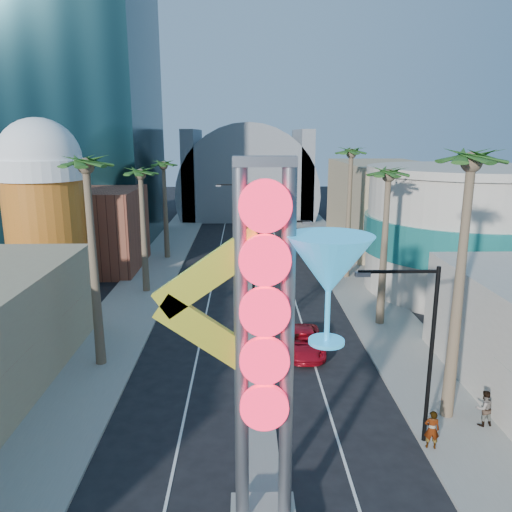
{
  "coord_description": "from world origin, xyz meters",
  "views": [
    {
      "loc": [
        -0.58,
        -11.08,
        13.11
      ],
      "look_at": [
        0.2,
        21.92,
        5.09
      ],
      "focal_mm": 35.0,
      "sensor_mm": 36.0,
      "label": 1
    }
  ],
  "objects_px": {
    "red_pickup": "(304,342)",
    "pedestrian_a": "(432,429)",
    "neon_sign": "(291,333)",
    "pedestrian_b": "(484,408)"
  },
  "relations": [
    {
      "from": "red_pickup",
      "to": "pedestrian_a",
      "type": "distance_m",
      "value": 10.9
    },
    {
      "from": "red_pickup",
      "to": "pedestrian_a",
      "type": "bearing_deg",
      "value": -66.33
    },
    {
      "from": "neon_sign",
      "to": "red_pickup",
      "type": "relative_size",
      "value": 2.51
    },
    {
      "from": "pedestrian_a",
      "to": "pedestrian_b",
      "type": "relative_size",
      "value": 1.01
    },
    {
      "from": "neon_sign",
      "to": "red_pickup",
      "type": "xyz_separation_m",
      "value": [
        2.23,
        14.54,
        -6.61
      ]
    },
    {
      "from": "neon_sign",
      "to": "pedestrian_b",
      "type": "bearing_deg",
      "value": 32.93
    },
    {
      "from": "red_pickup",
      "to": "pedestrian_a",
      "type": "relative_size",
      "value": 2.91
    },
    {
      "from": "pedestrian_b",
      "to": "red_pickup",
      "type": "bearing_deg",
      "value": -58.06
    },
    {
      "from": "neon_sign",
      "to": "pedestrian_b",
      "type": "xyz_separation_m",
      "value": [
        9.5,
        6.15,
        -6.31
      ]
    },
    {
      "from": "neon_sign",
      "to": "pedestrian_a",
      "type": "bearing_deg",
      "value": 34.79
    }
  ]
}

